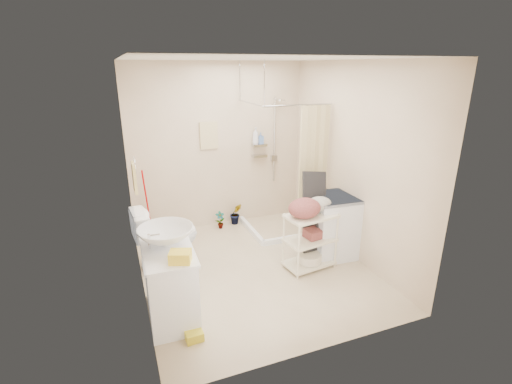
# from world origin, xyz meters

# --- Properties ---
(floor) EXTENTS (3.20, 3.20, 0.00)m
(floor) POSITION_xyz_m (0.00, 0.00, 0.00)
(floor) COLOR beige
(floor) RESTS_ON ground
(ceiling) EXTENTS (2.80, 3.20, 0.04)m
(ceiling) POSITION_xyz_m (0.00, 0.00, 2.60)
(ceiling) COLOR silver
(ceiling) RESTS_ON ground
(wall_back) EXTENTS (2.80, 0.04, 2.60)m
(wall_back) POSITION_xyz_m (0.00, 1.60, 1.30)
(wall_back) COLOR beige
(wall_back) RESTS_ON ground
(wall_front) EXTENTS (2.80, 0.04, 2.60)m
(wall_front) POSITION_xyz_m (0.00, -1.60, 1.30)
(wall_front) COLOR beige
(wall_front) RESTS_ON ground
(wall_left) EXTENTS (0.04, 3.20, 2.60)m
(wall_left) POSITION_xyz_m (-1.40, 0.00, 1.30)
(wall_left) COLOR beige
(wall_left) RESTS_ON ground
(wall_right) EXTENTS (0.04, 3.20, 2.60)m
(wall_right) POSITION_xyz_m (1.40, 0.00, 1.30)
(wall_right) COLOR beige
(wall_right) RESTS_ON ground
(vanity) EXTENTS (0.52, 0.91, 0.79)m
(vanity) POSITION_xyz_m (-1.16, -0.58, 0.39)
(vanity) COLOR white
(vanity) RESTS_ON ground
(sink) EXTENTS (0.63, 0.63, 0.20)m
(sink) POSITION_xyz_m (-1.15, -0.50, 0.89)
(sink) COLOR silver
(sink) RESTS_ON vanity
(counter_basket) EXTENTS (0.24, 0.21, 0.11)m
(counter_basket) POSITION_xyz_m (-1.08, -0.90, 0.84)
(counter_basket) COLOR yellow
(counter_basket) RESTS_ON vanity
(floor_basket) EXTENTS (0.25, 0.20, 0.13)m
(floor_basket) POSITION_xyz_m (-1.03, -1.05, 0.07)
(floor_basket) COLOR yellow
(floor_basket) RESTS_ON ground
(toilet) EXTENTS (0.85, 0.54, 0.83)m
(toilet) POSITION_xyz_m (-1.04, 0.51, 0.41)
(toilet) COLOR white
(toilet) RESTS_ON ground
(mop) EXTENTS (0.13, 0.13, 1.11)m
(mop) POSITION_xyz_m (-1.22, 1.43, 0.55)
(mop) COLOR #B80102
(mop) RESTS_ON ground
(potted_plant_a) EXTENTS (0.16, 0.11, 0.29)m
(potted_plant_a) POSITION_xyz_m (-0.07, 1.38, 0.15)
(potted_plant_a) COLOR brown
(potted_plant_a) RESTS_ON ground
(potted_plant_b) EXTENTS (0.21, 0.18, 0.36)m
(potted_plant_b) POSITION_xyz_m (0.23, 1.47, 0.18)
(potted_plant_b) COLOR #933D20
(potted_plant_b) RESTS_ON ground
(hanging_towel) EXTENTS (0.28, 0.03, 0.42)m
(hanging_towel) POSITION_xyz_m (-0.15, 1.58, 1.50)
(hanging_towel) COLOR #C7BA8E
(hanging_towel) RESTS_ON wall_back
(towel_ring) EXTENTS (0.04, 0.22, 0.34)m
(towel_ring) POSITION_xyz_m (-1.38, -0.20, 1.47)
(towel_ring) COLOR #EBD984
(towel_ring) RESTS_ON wall_left
(tp_holder) EXTENTS (0.08, 0.12, 0.14)m
(tp_holder) POSITION_xyz_m (-1.36, 0.05, 0.72)
(tp_holder) COLOR white
(tp_holder) RESTS_ON wall_left
(shower) EXTENTS (1.10, 1.10, 2.10)m
(shower) POSITION_xyz_m (0.85, 1.05, 1.05)
(shower) COLOR white
(shower) RESTS_ON ground
(shampoo_bottle_a) EXTENTS (0.12, 0.12, 0.27)m
(shampoo_bottle_a) POSITION_xyz_m (0.60, 1.51, 1.45)
(shampoo_bottle_a) COLOR silver
(shampoo_bottle_a) RESTS_ON shower
(shampoo_bottle_b) EXTENTS (0.09, 0.09, 0.18)m
(shampoo_bottle_b) POSITION_xyz_m (0.69, 1.52, 1.41)
(shampoo_bottle_b) COLOR #4F72B1
(shampoo_bottle_b) RESTS_ON shower
(washing_machine) EXTENTS (0.63, 0.65, 0.86)m
(washing_machine) POSITION_xyz_m (1.14, -0.01, 0.43)
(washing_machine) COLOR silver
(washing_machine) RESTS_ON ground
(laundry_rack) EXTENTS (0.69, 0.47, 0.89)m
(laundry_rack) POSITION_xyz_m (0.69, -0.22, 0.44)
(laundry_rack) COLOR #EDE5C7
(laundry_rack) RESTS_ON ground
(ironing_board) EXTENTS (0.36, 0.12, 1.24)m
(ironing_board) POSITION_xyz_m (0.86, -0.01, 0.62)
(ironing_board) COLOR black
(ironing_board) RESTS_ON ground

